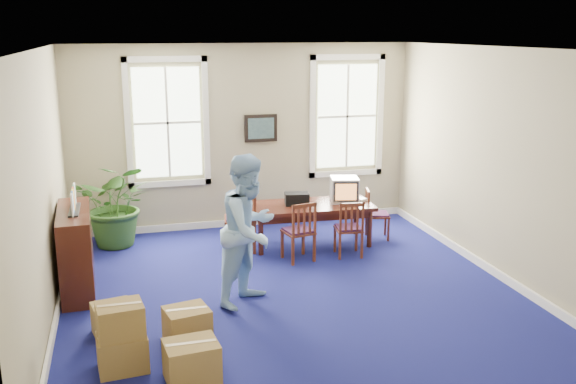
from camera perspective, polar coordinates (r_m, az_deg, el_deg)
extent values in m
plane|color=navy|center=(8.65, 0.39, -9.05)|extent=(6.50, 6.50, 0.00)
plane|color=white|center=(7.95, 0.43, 12.66)|extent=(6.50, 6.50, 0.00)
plane|color=tan|center=(11.26, -3.98, 4.91)|extent=(6.50, 0.00, 6.50)
plane|color=tan|center=(5.21, 9.92, -6.42)|extent=(6.50, 0.00, 6.50)
plane|color=tan|center=(7.93, -21.01, 0.00)|extent=(0.00, 6.50, 6.50)
plane|color=tan|center=(9.38, 18.39, 2.32)|extent=(0.00, 6.50, 6.50)
cube|color=white|center=(11.58, -3.82, -2.66)|extent=(6.00, 0.04, 0.12)
cube|color=white|center=(8.41, -19.86, -10.20)|extent=(0.04, 6.50, 0.12)
cube|color=white|center=(9.78, 17.54, -6.54)|extent=(0.04, 6.50, 0.12)
cube|color=white|center=(10.66, 6.45, -0.65)|extent=(0.21, 0.23, 0.05)
cube|color=black|center=(10.34, 0.79, -0.60)|extent=(0.42, 0.31, 0.19)
imported|color=#92BDE6|center=(8.11, -3.43, -3.36)|extent=(1.19, 1.18, 1.94)
cube|color=#3C180F|center=(9.03, -18.31, -4.94)|extent=(0.47, 1.45, 1.13)
imported|color=#284F1B|center=(10.68, -14.95, -1.04)|extent=(1.48, 1.36, 1.39)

